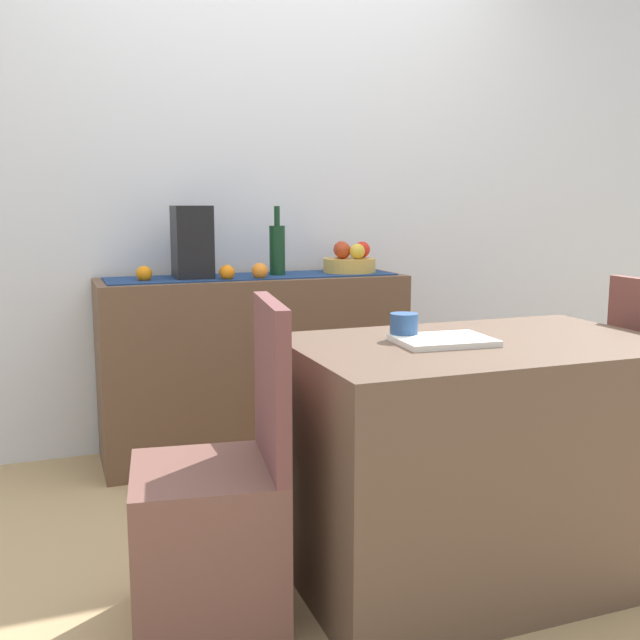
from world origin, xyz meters
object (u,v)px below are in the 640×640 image
Objects in this scene: dining_table at (478,458)px; open_book at (443,340)px; fruit_bowl at (349,265)px; coffee_maker at (192,243)px; sideboard_console at (255,366)px; chair_near_window at (214,531)px; coffee_cup at (404,326)px; wine_bottle at (277,249)px.

open_book reaches higher than dining_table.
fruit_bowl is at bearing 83.39° from open_book.
fruit_bowl is 0.75m from coffee_maker.
chair_near_window reaches higher than sideboard_console.
dining_table is (-0.12, -1.32, -0.49)m from fruit_bowl.
coffee_maker reaches higher than coffee_cup.
coffee_maker is 1.52m from chair_near_window.
wine_bottle is 3.67× the size of coffee_cup.
dining_table is at bearing -27.12° from coffee_cup.
fruit_bowl is 0.37m from wine_bottle.
fruit_bowl is at bearing 0.00° from coffee_maker.
fruit_bowl is at bearing 85.00° from dining_table.
fruit_bowl is (0.47, 0.00, 0.45)m from sideboard_console.
coffee_maker is 1.30m from coffee_cup.
wine_bottle reaches higher than dining_table.
open_book is (0.50, -1.31, -0.24)m from coffee_maker.
fruit_bowl reaches higher than coffee_cup.
sideboard_console is 1.21× the size of dining_table.
sideboard_console is at bearing 105.15° from dining_table.
coffee_cup is (-0.21, 0.11, 0.41)m from dining_table.
fruit_bowl is at bearing 74.89° from coffee_cup.
dining_table is (0.24, -1.32, -0.58)m from wine_bottle.
chair_near_window is at bearing -114.32° from wine_bottle.
chair_near_window is at bearing -125.85° from fruit_bowl.
chair_near_window is (-0.84, -0.00, -0.10)m from dining_table.
coffee_cup is (0.15, -1.21, 0.37)m from sideboard_console.
wine_bottle is 0.99× the size of coffee_maker.
sideboard_console is 4.94× the size of open_book.
chair_near_window is (-0.60, -1.32, -0.68)m from wine_bottle.
open_book is (-0.13, 0.01, 0.38)m from dining_table.
fruit_bowl is 0.78× the size of coffee_maker.
wine_bottle is 0.35× the size of chair_near_window.
coffee_cup is 0.82m from chair_near_window.
wine_bottle is at bearing -180.00° from fruit_bowl.
sideboard_console is 0.55m from wine_bottle.
open_book is at bearing -85.07° from wine_bottle.
dining_table is at bearing -95.00° from fruit_bowl.
coffee_maker is at bearing 115.56° from dining_table.
sideboard_console is 1.54× the size of chair_near_window.
dining_table is 0.40m from open_book.
coffee_cup is at bearing 9.99° from chair_near_window.
coffee_cup reaches higher than open_book.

